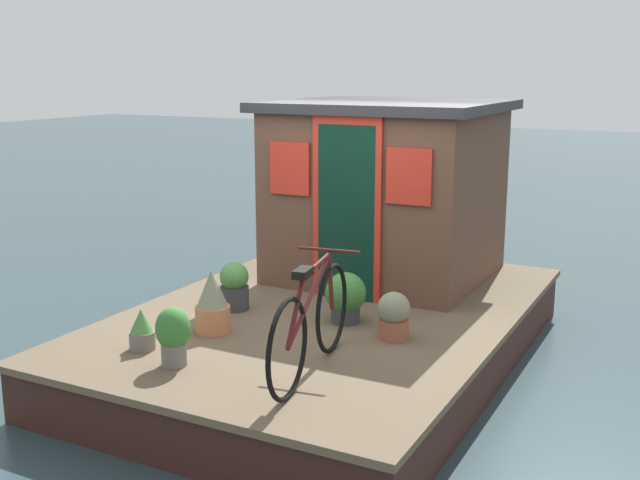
# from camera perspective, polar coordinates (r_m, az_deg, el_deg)

# --- Properties ---
(ground_plane) EXTENTS (60.00, 60.00, 0.00)m
(ground_plane) POSITION_cam_1_polar(r_m,az_deg,el_deg) (7.49, 0.72, -8.76)
(ground_plane) COLOR #2D4247
(houseboat_deck) EXTENTS (4.93, 3.33, 0.51)m
(houseboat_deck) POSITION_cam_1_polar(r_m,az_deg,el_deg) (7.40, 0.72, -6.92)
(houseboat_deck) COLOR brown
(houseboat_deck) RESTS_ON ground_plane
(houseboat_cabin) EXTENTS (2.18, 2.29, 1.88)m
(houseboat_cabin) POSITION_cam_1_polar(r_m,az_deg,el_deg) (8.30, 4.97, 3.77)
(houseboat_cabin) COLOR brown
(houseboat_cabin) RESTS_ON houseboat_deck
(bicycle) EXTENTS (1.67, 0.50, 0.86)m
(bicycle) POSITION_cam_1_polar(r_m,az_deg,el_deg) (5.68, -0.64, -6.11)
(bicycle) COLOR black
(bicycle) RESTS_ON houseboat_deck
(potted_plant_basil) EXTENTS (0.27, 0.27, 0.45)m
(potted_plant_basil) POSITION_cam_1_polar(r_m,az_deg,el_deg) (7.27, -6.35, -3.39)
(potted_plant_basil) COLOR #38383D
(potted_plant_basil) RESTS_ON houseboat_deck
(potted_plant_succulent) EXTENTS (0.27, 0.27, 0.46)m
(potted_plant_succulent) POSITION_cam_1_polar(r_m,az_deg,el_deg) (5.98, -10.80, -6.85)
(potted_plant_succulent) COLOR slate
(potted_plant_succulent) RESTS_ON houseboat_deck
(potted_plant_fern) EXTENTS (0.37, 0.37, 0.46)m
(potted_plant_fern) POSITION_cam_1_polar(r_m,az_deg,el_deg) (6.86, 1.90, -4.18)
(potted_plant_fern) COLOR #38383D
(potted_plant_fern) RESTS_ON houseboat_deck
(potted_plant_mint) EXTENTS (0.27, 0.27, 0.40)m
(potted_plant_mint) POSITION_cam_1_polar(r_m,az_deg,el_deg) (6.49, 5.46, -5.59)
(potted_plant_mint) COLOR #935138
(potted_plant_mint) RESTS_ON houseboat_deck
(potted_plant_sage) EXTENTS (0.21, 0.21, 0.34)m
(potted_plant_sage) POSITION_cam_1_polar(r_m,az_deg,el_deg) (6.39, -13.03, -6.51)
(potted_plant_sage) COLOR slate
(potted_plant_sage) RESTS_ON houseboat_deck
(potted_plant_lavender) EXTENTS (0.30, 0.30, 0.55)m
(potted_plant_lavender) POSITION_cam_1_polar(r_m,az_deg,el_deg) (6.66, -7.97, -4.61)
(potted_plant_lavender) COLOR #C6754C
(potted_plant_lavender) RESTS_ON houseboat_deck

